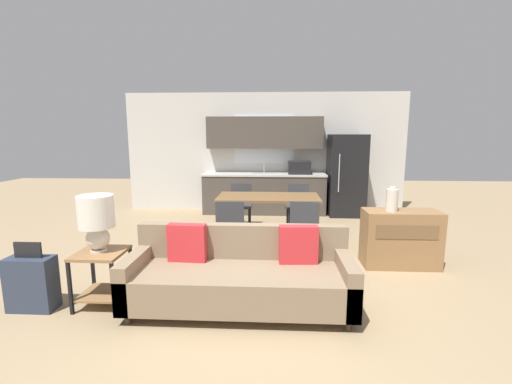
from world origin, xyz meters
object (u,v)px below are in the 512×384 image
object	(u,v)px
couch	(240,275)
credenza	(400,238)
vase	(392,200)
dining_chair_near_right	(304,224)
dining_chair_near_left	(231,224)
dining_table	(268,200)
table_lamp	(96,218)
suitcase	(32,283)
refrigerator	(346,175)
dining_chair_far_left	(241,203)
side_table	(102,269)
dining_chair_far_right	(298,203)

from	to	relation	value
couch	credenza	world-z (taller)	couch
vase	dining_chair_near_right	xyz separation A→B (m)	(-1.12, 0.29, -0.43)
dining_chair_near_left	dining_table	bearing A→B (deg)	-126.68
table_lamp	credenza	distance (m)	3.76
dining_table	credenza	size ratio (longest dim) A/B	1.69
credenza	suitcase	world-z (taller)	credenza
refrigerator	dining_chair_far_left	world-z (taller)	refrigerator
dining_chair_far_left	credenza	bearing A→B (deg)	-37.85
dining_chair_near_right	dining_chair_far_left	xyz separation A→B (m)	(-1.06, 1.49, 0.00)
couch	side_table	size ratio (longest dim) A/B	3.90
credenza	refrigerator	bearing A→B (deg)	92.44
couch	suitcase	size ratio (longest dim) A/B	3.16
vase	suitcase	bearing A→B (deg)	-160.89
table_lamp	side_table	bearing A→B (deg)	-42.64
dining_chair_near_left	vase	bearing A→B (deg)	171.09
couch	dining_chair_far_left	world-z (taller)	dining_chair_far_left
dining_table	dining_chair_far_left	xyz separation A→B (m)	(-0.53, 0.76, -0.21)
refrigerator	dining_chair_near_left	size ratio (longest dim) A/B	2.09
dining_table	credenza	xyz separation A→B (m)	(1.80, -1.01, -0.32)
couch	dining_chair_near_right	world-z (taller)	dining_chair_near_right
dining_table	credenza	bearing A→B (deg)	-29.39
suitcase	refrigerator	bearing A→B (deg)	47.58
table_lamp	suitcase	size ratio (longest dim) A/B	0.82
dining_chair_near_right	side_table	bearing A→B (deg)	39.52
dining_chair_far_right	dining_chair_near_left	bearing A→B (deg)	-115.98
side_table	suitcase	bearing A→B (deg)	-168.15
credenza	suitcase	xyz separation A→B (m)	(-4.15, -1.40, -0.10)
side_table	dining_chair_far_left	bearing A→B (deg)	69.10
refrigerator	suitcase	distance (m)	5.99
side_table	suitcase	size ratio (longest dim) A/B	0.81
dining_table	vase	size ratio (longest dim) A/B	5.15
side_table	dining_chair_near_left	bearing A→B (deg)	52.13
refrigerator	dining_chair_far_left	size ratio (longest dim) A/B	2.09
dining_table	dining_chair_near_left	distance (m)	0.97
dining_chair_far_right	dining_chair_far_left	distance (m)	1.08
dining_chair_far_right	dining_chair_far_left	xyz separation A→B (m)	(-1.07, -0.05, 0.00)
suitcase	credenza	bearing A→B (deg)	18.63
suitcase	dining_chair_near_left	bearing A→B (deg)	41.80
dining_table	refrigerator	bearing A→B (deg)	50.03
side_table	credenza	size ratio (longest dim) A/B	0.59
couch	dining_chair_near_right	distance (m)	1.69
dining_chair_near_left	dining_chair_far_left	size ratio (longest dim) A/B	1.00
side_table	vase	distance (m)	3.60
dining_chair_far_right	suitcase	xyz separation A→B (m)	(-2.89, -3.21, -0.21)
table_lamp	vase	distance (m)	3.58
dining_table	dining_chair_near_right	distance (m)	0.93
refrigerator	couch	bearing A→B (deg)	-114.46
couch	vase	world-z (taller)	vase
refrigerator	side_table	distance (m)	5.45
dining_chair_near_left	suitcase	bearing A→B (deg)	39.28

